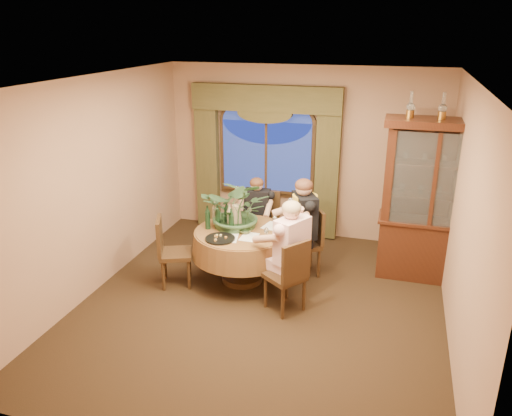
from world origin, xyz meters
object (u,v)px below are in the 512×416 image
(centerpiece_plant, at_px, (238,184))
(wine_bottle_2, at_px, (229,216))
(oil_lamp_right, at_px, (476,107))
(wine_bottle_0, at_px, (227,213))
(oil_lamp_left, at_px, (411,105))
(person_back, at_px, (257,216))
(wine_bottle_3, at_px, (208,217))
(olive_bowl, at_px, (245,231))
(chair_back, at_px, (263,224))
(wine_bottle_4, at_px, (215,213))
(stoneware_vase, at_px, (236,215))
(chair_right, at_px, (285,274))
(chair_back_right, at_px, (304,243))
(oil_lamp_center, at_px, (443,106))
(person_pink, at_px, (292,254))
(wine_bottle_5, at_px, (231,220))
(chair_front_left, at_px, (176,252))
(dining_table, at_px, (242,256))
(person_scarf, at_px, (304,228))
(wine_bottle_1, at_px, (218,217))
(china_cabinet, at_px, (431,202))

(centerpiece_plant, distance_m, wine_bottle_2, 0.47)
(oil_lamp_right, distance_m, wine_bottle_0, 3.49)
(oil_lamp_left, relative_size, person_back, 0.28)
(wine_bottle_2, xyz_separation_m, wine_bottle_3, (-0.27, -0.13, 0.00))
(olive_bowl, bearing_deg, wine_bottle_3, 179.07)
(centerpiece_plant, xyz_separation_m, wine_bottle_0, (-0.18, 0.01, -0.45))
(oil_lamp_left, relative_size, chair_back, 0.35)
(wine_bottle_4, bearing_deg, oil_lamp_left, 15.95)
(oil_lamp_right, distance_m, centerpiece_plant, 3.16)
(stoneware_vase, bearing_deg, chair_right, -39.67)
(oil_lamp_right, height_order, chair_back_right, oil_lamp_right)
(chair_back, height_order, wine_bottle_2, wine_bottle_2)
(oil_lamp_center, bearing_deg, person_pink, -142.47)
(chair_right, relative_size, chair_back, 1.00)
(oil_lamp_right, xyz_separation_m, person_back, (-2.86, 0.10, -1.79))
(centerpiece_plant, height_order, wine_bottle_5, centerpiece_plant)
(oil_lamp_right, relative_size, chair_front_left, 0.35)
(dining_table, height_order, chair_right, chair_right)
(oil_lamp_center, bearing_deg, chair_right, -140.37)
(oil_lamp_left, height_order, centerpiece_plant, oil_lamp_left)
(chair_front_left, xyz_separation_m, person_scarf, (1.61, 0.76, 0.24))
(person_scarf, bearing_deg, person_pink, 152.99)
(chair_front_left, xyz_separation_m, wine_bottle_1, (0.49, 0.35, 0.44))
(oil_lamp_left, distance_m, wine_bottle_1, 2.93)
(oil_lamp_left, bearing_deg, wine_bottle_0, -163.67)
(chair_back, bearing_deg, oil_lamp_left, 179.11)
(chair_right, distance_m, person_scarf, 1.00)
(person_pink, bearing_deg, chair_right, -171.12)
(chair_back, xyz_separation_m, wine_bottle_1, (-0.38, -0.94, 0.44))
(chair_back, distance_m, wine_bottle_1, 1.11)
(person_back, distance_m, wine_bottle_0, 0.85)
(oil_lamp_left, bearing_deg, wine_bottle_3, -160.44)
(wine_bottle_3, bearing_deg, wine_bottle_1, 23.81)
(chair_back_right, xyz_separation_m, person_scarf, (-0.00, -0.04, 0.24))
(person_pink, height_order, wine_bottle_2, person_pink)
(chair_back_right, bearing_deg, china_cabinet, -106.72)
(oil_lamp_center, height_order, chair_front_left, oil_lamp_center)
(person_pink, bearing_deg, stoneware_vase, 85.84)
(centerpiece_plant, distance_m, wine_bottle_1, 0.54)
(chair_back_right, bearing_deg, wine_bottle_1, 81.90)
(chair_back, xyz_separation_m, wine_bottle_0, (-0.31, -0.78, 0.44))
(dining_table, bearing_deg, oil_lamp_left, 22.26)
(oil_lamp_left, relative_size, wine_bottle_3, 1.03)
(chair_back_right, xyz_separation_m, person_back, (-0.83, 0.48, 0.14))
(china_cabinet, distance_m, person_pink, 2.10)
(dining_table, height_order, oil_lamp_center, oil_lamp_center)
(chair_right, xyz_separation_m, wine_bottle_0, (-1.01, 0.72, 0.44))
(oil_lamp_left, bearing_deg, person_pink, -134.75)
(oil_lamp_center, distance_m, wine_bottle_1, 3.25)
(chair_back, xyz_separation_m, chair_front_left, (-0.87, -1.29, 0.00))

